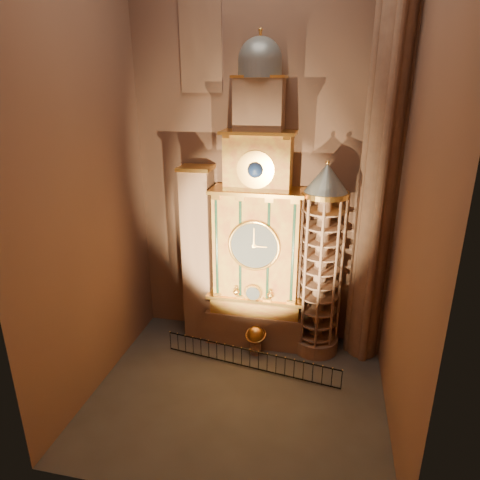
% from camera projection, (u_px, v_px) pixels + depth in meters
% --- Properties ---
extents(floor, '(14.00, 14.00, 0.00)m').
position_uv_depth(floor, '(238.00, 394.00, 20.98)').
color(floor, '#383330').
rests_on(floor, ground).
extents(wall_back, '(22.00, 0.00, 22.00)m').
position_uv_depth(wall_back, '(262.00, 150.00, 22.77)').
color(wall_back, brown).
rests_on(wall_back, floor).
extents(wall_left, '(0.00, 22.00, 22.00)m').
position_uv_depth(wall_left, '(81.00, 165.00, 18.63)').
color(wall_left, brown).
rests_on(wall_left, floor).
extents(wall_right, '(0.00, 22.00, 22.00)m').
position_uv_depth(wall_right, '(422.00, 178.00, 15.86)').
color(wall_right, brown).
rests_on(wall_right, floor).
extents(astronomical_clock, '(5.60, 2.41, 16.70)m').
position_uv_depth(astronomical_clock, '(257.00, 233.00, 23.28)').
color(astronomical_clock, '#8C634C').
rests_on(astronomical_clock, floor).
extents(portrait_tower, '(1.80, 1.60, 10.20)m').
position_uv_depth(portrait_tower, '(199.00, 254.00, 24.49)').
color(portrait_tower, '#8C634C').
rests_on(portrait_tower, floor).
extents(stair_turret, '(2.50, 2.50, 10.80)m').
position_uv_depth(stair_turret, '(321.00, 264.00, 22.82)').
color(stair_turret, '#8C634C').
rests_on(stair_turret, floor).
extents(gothic_pier, '(2.04, 2.04, 22.00)m').
position_uv_depth(gothic_pier, '(383.00, 157.00, 20.64)').
color(gothic_pier, '#8C634C').
rests_on(gothic_pier, floor).
extents(stained_glass_window, '(2.20, 0.14, 5.20)m').
position_uv_depth(stained_glass_window, '(201.00, 38.00, 21.45)').
color(stained_glass_window, navy).
rests_on(stained_glass_window, wall_back).
extents(celestial_globe, '(1.28, 1.22, 1.67)m').
position_uv_depth(celestial_globe, '(256.00, 337.00, 23.86)').
color(celestial_globe, '#8C634C').
rests_on(celestial_globe, floor).
extents(iron_railing, '(9.49, 1.55, 1.11)m').
position_uv_depth(iron_railing, '(250.00, 359.00, 22.63)').
color(iron_railing, black).
rests_on(iron_railing, floor).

